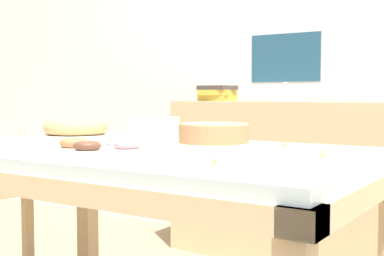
{
  "coord_description": "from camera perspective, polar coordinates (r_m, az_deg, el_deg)",
  "views": [
    {
      "loc": [
        1.08,
        -1.37,
        0.89
      ],
      "look_at": [
        0.07,
        0.15,
        0.78
      ],
      "focal_mm": 50.0,
      "sensor_mm": 36.0,
      "label": 1
    }
  ],
  "objects": [
    {
      "name": "tealight_near_cakes",
      "position": [
        2.16,
        -17.92,
        -0.95
      ],
      "size": [
        0.04,
        0.04,
        0.04
      ],
      "color": "silver",
      "rests_on": "dining_table"
    },
    {
      "name": "tealight_near_front",
      "position": [
        1.38,
        13.7,
        -3.29
      ],
      "size": [
        0.04,
        0.04,
        0.04
      ],
      "color": "silver",
      "rests_on": "dining_table"
    },
    {
      "name": "computer_monitor",
      "position": [
        2.97,
        9.97,
        6.49
      ],
      "size": [
        0.42,
        0.2,
        0.38
      ],
      "color": "silver",
      "rests_on": "sideboard"
    },
    {
      "name": "plate_stack",
      "position": [
        2.0,
        -4.34,
        -0.14
      ],
      "size": [
        0.21,
        0.21,
        0.09
      ],
      "color": "silver",
      "rests_on": "dining_table"
    },
    {
      "name": "wall_back",
      "position": [
        3.23,
        13.95,
        10.62
      ],
      "size": [
        8.0,
        0.1,
        2.6
      ],
      "primitive_type": "cube",
      "color": "white",
      "rests_on": "ground"
    },
    {
      "name": "book_stack",
      "position": [
        3.16,
        2.73,
        3.75
      ],
      "size": [
        0.21,
        0.2,
        0.09
      ],
      "color": "#B29933",
      "rests_on": "sideboard"
    },
    {
      "name": "cake_chocolate_round",
      "position": [
        1.8,
        2.34,
        -0.81
      ],
      "size": [
        0.3,
        0.3,
        0.08
      ],
      "color": "silver",
      "rests_on": "dining_table"
    },
    {
      "name": "dining_table",
      "position": [
        1.76,
        -4.62,
        -5.02
      ],
      "size": [
        1.48,
        0.93,
        0.72
      ],
      "color": "silver",
      "rests_on": "ground"
    },
    {
      "name": "tealight_left_edge",
      "position": [
        1.64,
        9.78,
        -2.2
      ],
      "size": [
        0.04,
        0.04,
        0.04
      ],
      "color": "silver",
      "rests_on": "dining_table"
    },
    {
      "name": "tealight_right_edge",
      "position": [
        2.45,
        -11.62,
        -0.36
      ],
      "size": [
        0.04,
        0.04,
        0.04
      ],
      "color": "silver",
      "rests_on": "dining_table"
    },
    {
      "name": "sideboard",
      "position": [
        2.96,
        11.75,
        -5.58
      ],
      "size": [
        1.45,
        0.44,
        0.86
      ],
      "color": "#D1B284",
      "rests_on": "ground"
    },
    {
      "name": "pastry_platter",
      "position": [
        1.65,
        -9.31,
        -2.05
      ],
      "size": [
        0.37,
        0.37,
        0.04
      ],
      "color": "silver",
      "rests_on": "dining_table"
    },
    {
      "name": "tealight_centre",
      "position": [
        1.2,
        2.43,
        -4.21
      ],
      "size": [
        0.04,
        0.04,
        0.04
      ],
      "color": "silver",
      "rests_on": "dining_table"
    },
    {
      "name": "cake_golden_bundt",
      "position": [
        2.24,
        -12.29,
        -0.07
      ],
      "size": [
        0.28,
        0.28,
        0.07
      ],
      "color": "silver",
      "rests_on": "dining_table"
    }
  ]
}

